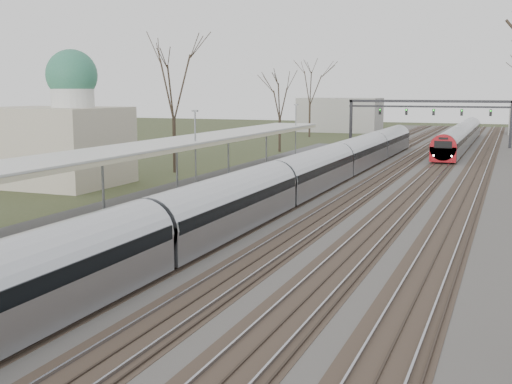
# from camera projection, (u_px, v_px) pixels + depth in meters

# --- Properties ---
(track_bed) EXTENTS (24.00, 160.00, 0.22)m
(track_bed) POSITION_uv_depth(u_px,v_px,m) (384.00, 172.00, 57.15)
(track_bed) COLOR #474442
(track_bed) RESTS_ON ground
(platform) EXTENTS (3.50, 69.00, 1.00)m
(platform) POSITION_uv_depth(u_px,v_px,m) (202.00, 189.00, 44.46)
(platform) COLOR #9E9B93
(platform) RESTS_ON ground
(canopy) EXTENTS (4.10, 50.00, 3.11)m
(canopy) POSITION_uv_depth(u_px,v_px,m) (168.00, 145.00, 39.79)
(canopy) COLOR slate
(canopy) RESTS_ON platform
(dome_building) EXTENTS (10.00, 8.00, 10.30)m
(dome_building) POSITION_uv_depth(u_px,v_px,m) (56.00, 137.00, 49.07)
(dome_building) COLOR beige
(dome_building) RESTS_ON ground
(signal_gantry) EXTENTS (21.00, 0.59, 6.08)m
(signal_gantry) POSITION_uv_depth(u_px,v_px,m) (428.00, 109.00, 83.87)
(signal_gantry) COLOR black
(signal_gantry) RESTS_ON ground
(tree_west_far) EXTENTS (5.50, 5.50, 11.33)m
(tree_west_far) POSITION_uv_depth(u_px,v_px,m) (173.00, 82.00, 55.83)
(tree_west_far) COLOR #2D231C
(tree_west_far) RESTS_ON ground
(train_near) EXTENTS (2.62, 75.21, 3.05)m
(train_near) POSITION_uv_depth(u_px,v_px,m) (311.00, 172.00, 45.94)
(train_near) COLOR #989AA1
(train_near) RESTS_ON ground
(train_far) EXTENTS (2.62, 45.21, 3.05)m
(train_far) POSITION_uv_depth(u_px,v_px,m) (461.00, 136.00, 83.19)
(train_far) COLOR #989AA1
(train_far) RESTS_ON ground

